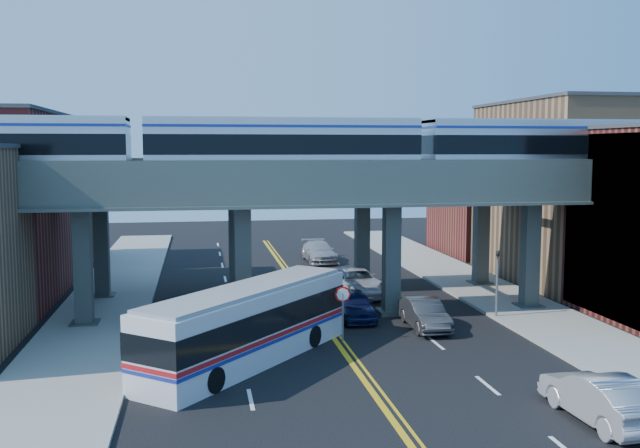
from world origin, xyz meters
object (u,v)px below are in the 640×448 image
Objects in this scene: traffic_signal at (497,276)px; car_lane_c at (356,282)px; transit_train at (283,146)px; car_lane_b at (425,314)px; car_parked_curb at (600,397)px; stop_sign at (343,305)px; car_lane_d at (319,252)px; car_lane_a at (354,305)px; transit_bus at (248,325)px.

traffic_signal reaches higher than car_lane_c.
transit_train reaches higher than traffic_signal.
car_parked_curb reaches higher than car_lane_b.
traffic_signal is at bearing -10.27° from transit_train.
car_parked_curb is (6.40, -11.00, -0.94)m from stop_sign.
transit_train is 11.20m from car_lane_b.
stop_sign reaches higher than car_lane_c.
car_lane_b is 0.83× the size of car_lane_d.
car_lane_a is 6.18m from car_lane_c.
stop_sign is 0.64× the size of traffic_signal.
car_lane_a is 0.99× the size of car_lane_b.
transit_bus is at bearing -152.17° from stop_sign.
traffic_signal reaches higher than car_lane_d.
stop_sign is at bearing -62.66° from car_parked_curb.
car_lane_a is at bearing 70.53° from stop_sign.
transit_train is at bearing -138.59° from car_lane_c.
transit_bus is at bearing -158.12° from traffic_signal.
stop_sign is at bearing -66.88° from transit_train.
car_parked_curb is at bearing -61.91° from transit_train.
stop_sign is 23.70m from car_lane_d.
transit_train is 20.90m from car_lane_d.
car_lane_d is at bearing 95.16° from car_lane_b.
transit_train is at bearing 154.35° from car_lane_b.
car_lane_b is at bearing -84.12° from car_lane_c.
car_lane_c is 1.17× the size of car_parked_curb.
traffic_signal is at bearing -55.31° from car_lane_c.
traffic_signal is at bearing -75.17° from car_lane_d.
transit_train is 10.61× the size of traffic_signal.
car_lane_b is at bearing -25.67° from transit_bus.
car_lane_d is at bearing 87.02° from car_lane_a.
stop_sign is at bearing -161.37° from traffic_signal.
stop_sign is 12.76m from car_parked_curb.
transit_train reaches higher than transit_bus.
car_lane_b is (9.08, 4.09, -0.83)m from transit_bus.
traffic_signal reaches higher than stop_sign.
traffic_signal reaches higher than car_lane_b.
car_parked_curb reaches higher than car_lane_a.
stop_sign is 10.71m from car_lane_c.
car_lane_d is at bearing 85.33° from car_lane_c.
car_parked_curb is at bearing -88.05° from transit_bus.
car_lane_b is at bearing -26.44° from transit_train.
traffic_signal reaches higher than transit_bus.
stop_sign is (2.13, -5.00, -7.36)m from transit_train.
traffic_signal is 0.70× the size of car_lane_c.
transit_train is at bearing 113.12° from stop_sign.
car_parked_curb is at bearing -85.50° from car_lane_c.
traffic_signal is 0.38× the size of transit_bus.
transit_bus is (-13.45, -5.40, -0.73)m from traffic_signal.
car_lane_a is at bearing -11.77° from transit_train.
car_lane_b is (4.53, 1.69, -1.02)m from stop_sign.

